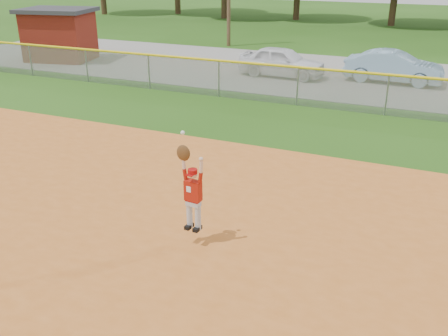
% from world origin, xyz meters
% --- Properties ---
extents(ground, '(120.00, 120.00, 0.00)m').
position_xyz_m(ground, '(0.00, 0.00, 0.00)').
color(ground, '#244E11').
rests_on(ground, ground).
extents(clay_infield, '(24.00, 16.00, 0.04)m').
position_xyz_m(clay_infield, '(0.00, -3.00, 0.02)').
color(clay_infield, '#C06322').
rests_on(clay_infield, ground).
extents(parking_strip, '(44.00, 10.00, 0.03)m').
position_xyz_m(parking_strip, '(0.00, 16.00, 0.01)').
color(parking_strip, gray).
rests_on(parking_strip, ground).
extents(car_white_a, '(4.24, 1.90, 1.41)m').
position_xyz_m(car_white_a, '(-2.07, 14.62, 0.74)').
color(car_white_a, white).
rests_on(car_white_a, parking_strip).
extents(car_blue, '(4.39, 1.69, 1.43)m').
position_xyz_m(car_blue, '(2.99, 15.42, 0.74)').
color(car_blue, '#7FA3BD').
rests_on(car_blue, parking_strip).
extents(utility_shed, '(4.27, 3.62, 2.82)m').
position_xyz_m(utility_shed, '(-14.64, 13.71, 1.44)').
color(utility_shed, '#63170E').
rests_on(utility_shed, ground).
extents(outfield_fence, '(40.06, 0.10, 1.55)m').
position_xyz_m(outfield_fence, '(0.00, 10.00, 0.88)').
color(outfield_fence, gray).
rests_on(outfield_fence, ground).
extents(ballplayer, '(0.58, 0.26, 2.03)m').
position_xyz_m(ballplayer, '(0.91, -0.79, 1.23)').
color(ballplayer, silver).
rests_on(ballplayer, ground).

